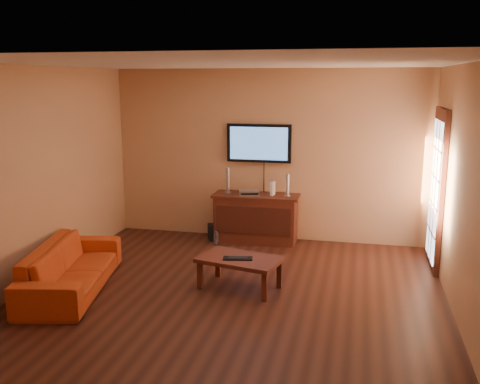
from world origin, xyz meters
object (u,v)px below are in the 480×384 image
(subwoofer, at_px, (216,232))
(keyboard, at_px, (238,258))
(speaker_right, at_px, (288,186))
(game_console, at_px, (273,188))
(television, at_px, (259,143))
(speaker_left, at_px, (228,181))
(av_receiver, at_px, (249,193))
(media_console, at_px, (256,218))
(coffee_table, at_px, (240,262))
(sofa, at_px, (71,260))
(bottle, at_px, (216,238))

(subwoofer, distance_m, keyboard, 2.19)
(speaker_right, bearing_deg, game_console, 174.08)
(television, xyz_separation_m, speaker_left, (-0.46, -0.20, -0.60))
(av_receiver, bearing_deg, game_console, -5.53)
(speaker_right, bearing_deg, av_receiver, -176.70)
(media_console, bearing_deg, game_console, 2.68)
(av_receiver, height_order, game_console, game_console)
(coffee_table, xyz_separation_m, av_receiver, (-0.29, 1.92, 0.46))
(television, bearing_deg, sofa, -123.94)
(sofa, height_order, keyboard, sofa)
(speaker_right, xyz_separation_m, keyboard, (-0.32, -2.01, -0.52))
(coffee_table, bearing_deg, av_receiver, 98.49)
(speaker_left, bearing_deg, keyboard, -72.67)
(av_receiver, xyz_separation_m, game_console, (0.36, 0.06, 0.07))
(media_console, height_order, subwoofer, media_console)
(subwoofer, bearing_deg, media_console, -22.86)
(av_receiver, distance_m, keyboard, 2.04)
(coffee_table, distance_m, subwoofer, 2.13)
(media_console, height_order, sofa, same)
(television, distance_m, keyboard, 2.52)
(av_receiver, xyz_separation_m, keyboard, (0.28, -1.98, -0.39))
(television, relative_size, av_receiver, 3.28)
(coffee_table, distance_m, bottle, 1.85)
(sofa, xyz_separation_m, speaker_right, (2.30, 2.45, 0.54))
(av_receiver, distance_m, game_console, 0.37)
(game_console, height_order, bottle, game_console)
(speaker_right, xyz_separation_m, av_receiver, (-0.59, -0.03, -0.12))
(av_receiver, distance_m, subwoofer, 0.88)
(television, bearing_deg, bottle, -137.91)
(coffee_table, xyz_separation_m, speaker_left, (-0.65, 1.99, 0.61))
(media_console, xyz_separation_m, keyboard, (0.18, -2.02, 0.02))
(media_console, distance_m, sofa, 3.05)
(speaker_left, xyz_separation_m, game_console, (0.72, -0.01, -0.08))
(speaker_right, distance_m, subwoofer, 1.40)
(bottle, distance_m, keyboard, 1.90)
(television, bearing_deg, coffee_table, -85.05)
(subwoofer, xyz_separation_m, bottle, (0.08, -0.28, -0.02))
(coffee_table, relative_size, speaker_right, 3.19)
(sofa, bearing_deg, coffee_table, -88.06)
(media_console, height_order, speaker_left, speaker_left)
(speaker_right, height_order, keyboard, speaker_right)
(av_receiver, relative_size, keyboard, 0.83)
(media_console, bearing_deg, speaker_right, -1.40)
(speaker_right, xyz_separation_m, subwoofer, (-1.15, -0.01, -0.80))
(av_receiver, relative_size, bottle, 1.39)
(media_console, bearing_deg, av_receiver, -154.57)
(bottle, bearing_deg, keyboard, -66.53)
(speaker_right, bearing_deg, keyboard, -98.99)
(subwoofer, bearing_deg, sofa, -139.63)
(subwoofer, bearing_deg, game_console, -22.53)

